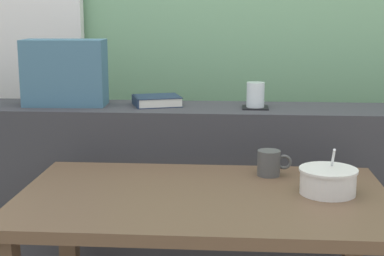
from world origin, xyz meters
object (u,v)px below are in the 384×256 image
(juice_glass, at_px, (255,96))
(throw_pillow, at_px, (65,73))
(soup_bowl, at_px, (328,181))
(ceramic_mug, at_px, (270,163))
(breakfast_table, at_px, (204,230))
(closed_book, at_px, (156,101))
(coaster_square, at_px, (255,108))

(juice_glass, height_order, throw_pillow, throw_pillow)
(throw_pillow, bearing_deg, soup_bowl, -30.26)
(throw_pillow, xyz_separation_m, soup_bowl, (0.95, -0.56, -0.26))
(soup_bowl, distance_m, ceramic_mug, 0.24)
(breakfast_table, distance_m, juice_glass, 0.68)
(closed_book, bearing_deg, throw_pillow, -176.21)
(coaster_square, bearing_deg, ceramic_mug, -83.79)
(juice_glass, relative_size, throw_pillow, 0.30)
(breakfast_table, distance_m, coaster_square, 0.66)
(closed_book, relative_size, ceramic_mug, 1.93)
(breakfast_table, bearing_deg, juice_glass, 73.87)
(breakfast_table, relative_size, throw_pillow, 3.47)
(coaster_square, bearing_deg, soup_bowl, -69.45)
(closed_book, relative_size, throw_pillow, 0.68)
(coaster_square, xyz_separation_m, throw_pillow, (-0.75, 0.02, 0.13))
(closed_book, distance_m, ceramic_mug, 0.60)
(breakfast_table, height_order, coaster_square, coaster_square)
(coaster_square, xyz_separation_m, juice_glass, (0.00, 0.00, 0.04))
(juice_glass, bearing_deg, breakfast_table, -106.13)
(coaster_square, distance_m, soup_bowl, 0.59)
(soup_bowl, height_order, ceramic_mug, soup_bowl)
(coaster_square, height_order, ceramic_mug, coaster_square)
(breakfast_table, xyz_separation_m, juice_glass, (0.17, 0.57, 0.33))
(coaster_square, relative_size, ceramic_mug, 0.88)
(breakfast_table, bearing_deg, throw_pillow, 134.84)
(closed_book, xyz_separation_m, throw_pillow, (-0.36, -0.02, 0.11))
(breakfast_table, relative_size, closed_book, 5.09)
(juice_glass, height_order, ceramic_mug, juice_glass)
(coaster_square, bearing_deg, closed_book, 174.26)
(closed_book, distance_m, throw_pillow, 0.38)
(throw_pillow, relative_size, soup_bowl, 1.80)
(juice_glass, bearing_deg, coaster_square, -90.00)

